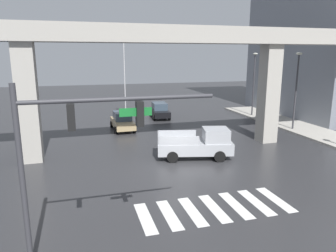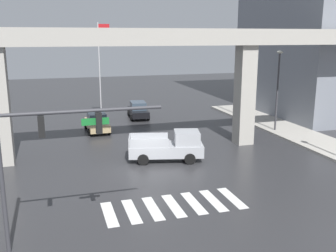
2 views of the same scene
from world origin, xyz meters
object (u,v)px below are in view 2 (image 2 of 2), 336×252
(pickup_truck, at_px, (170,147))
(flagpole, at_px, (100,65))
(sedan_tan, at_px, (97,122))
(sedan_black, at_px, (138,110))
(street_lamp_far_north, at_px, (239,74))
(traffic_signal_mast, at_px, (46,144))
(street_lamp_mid_block, at_px, (278,81))

(pickup_truck, height_order, flagpole, flagpole)
(sedan_tan, relative_size, sedan_black, 0.98)
(flagpole, bearing_deg, street_lamp_far_north, -4.84)
(sedan_tan, relative_size, traffic_signal_mast, 0.67)
(traffic_signal_mast, relative_size, street_lamp_far_north, 0.90)
(sedan_black, height_order, traffic_signal_mast, traffic_signal_mast)
(sedan_tan, relative_size, street_lamp_far_north, 0.60)
(traffic_signal_mast, xyz_separation_m, street_lamp_mid_block, (19.61, 14.53, 0.17))
(traffic_signal_mast, distance_m, flagpole, 23.72)
(pickup_truck, distance_m, street_lamp_mid_block, 13.23)
(pickup_truck, distance_m, sedan_black, 14.69)
(street_lamp_far_north, xyz_separation_m, flagpole, (-14.51, 1.23, 1.11))
(pickup_truck, xyz_separation_m, sedan_tan, (-3.89, 9.94, -0.14))
(pickup_truck, height_order, street_lamp_mid_block, street_lamp_mid_block)
(pickup_truck, xyz_separation_m, sedan_black, (1.00, 14.65, -0.14))
(street_lamp_mid_block, height_order, flagpole, flagpole)
(street_lamp_far_north, relative_size, flagpole, 0.74)
(pickup_truck, distance_m, sedan_tan, 10.67)
(sedan_tan, bearing_deg, traffic_signal_mast, -102.02)
(traffic_signal_mast, height_order, flagpole, flagpole)
(flagpole, bearing_deg, sedan_black, 12.19)
(street_lamp_mid_block, bearing_deg, sedan_black, 138.37)
(traffic_signal_mast, height_order, street_lamp_mid_block, street_lamp_mid_block)
(pickup_truck, relative_size, flagpole, 0.55)
(sedan_black, height_order, street_lamp_far_north, street_lamp_far_north)
(sedan_tan, xyz_separation_m, sedan_black, (4.89, 4.72, 0.00))
(street_lamp_far_north, bearing_deg, pickup_truck, -132.71)
(sedan_black, distance_m, street_lamp_mid_block, 14.68)
(pickup_truck, xyz_separation_m, flagpole, (-2.89, 13.81, 4.68))
(sedan_black, bearing_deg, sedan_tan, -136.03)
(sedan_tan, relative_size, flagpole, 0.45)
(flagpole, bearing_deg, pickup_truck, -78.18)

